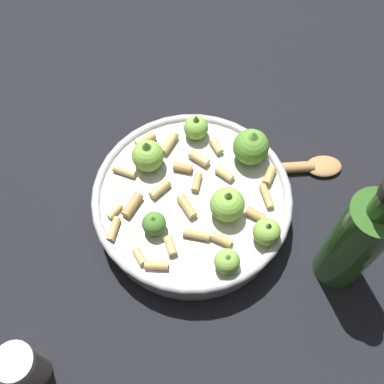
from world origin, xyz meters
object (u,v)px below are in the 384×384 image
olive_oil_bottle (356,241)px  wooden_spoon (281,169)px  pepper_shaker (24,367)px  cooking_pan (194,200)px

olive_oil_bottle → wooden_spoon: bearing=-176.1°
pepper_shaker → olive_oil_bottle: 0.40m
olive_oil_bottle → wooden_spoon: size_ratio=1.07×
pepper_shaker → wooden_spoon: pepper_shaker is taller
cooking_pan → olive_oil_bottle: bearing=48.5°
pepper_shaker → olive_oil_bottle: bearing=91.6°
olive_oil_bottle → wooden_spoon: olive_oil_bottle is taller
pepper_shaker → olive_oil_bottle: (-0.01, 0.39, 0.05)m
olive_oil_bottle → pepper_shaker: bearing=-88.4°
olive_oil_bottle → cooking_pan: bearing=-131.5°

